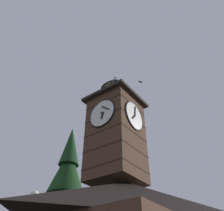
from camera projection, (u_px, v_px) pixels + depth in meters
The scene contains 3 objects.
clock_tower at pixel (116, 128), 19.20m from camera, with size 4.18×4.18×10.14m.
moon at pixel (35, 195), 49.35m from camera, with size 1.89×1.89×1.89m.
flying_bird_high at pixel (140, 82), 26.91m from camera, with size 0.49×0.36×0.13m.
Camera 1 is at (14.27, 6.46, 1.30)m, focal length 38.55 mm.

